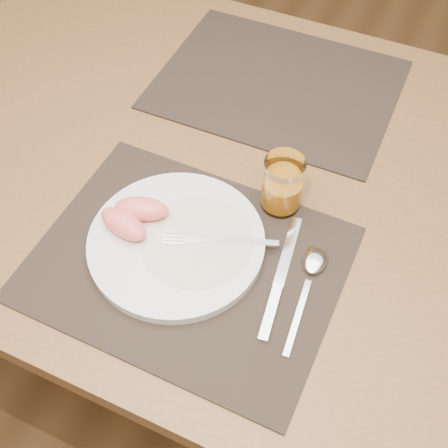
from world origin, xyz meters
TOP-DOWN VIEW (x-y plane):
  - ground at (0.00, 0.00)m, footprint 5.00×5.00m
  - table at (0.00, 0.00)m, footprint 1.40×0.90m
  - placemat_near at (-0.00, -0.22)m, footprint 0.45×0.36m
  - placemat_far at (-0.03, 0.22)m, footprint 0.45×0.35m
  - plate at (-0.03, -0.20)m, footprint 0.27×0.27m
  - plate_dressing at (0.00, -0.19)m, footprint 0.17×0.17m
  - fork at (0.02, -0.18)m, footprint 0.17×0.08m
  - knife at (0.14, -0.20)m, footprint 0.04×0.22m
  - spoon at (0.17, -0.15)m, footprint 0.04×0.19m
  - juice_glass at (0.09, -0.06)m, footprint 0.06×0.06m
  - grapefruit_wedges at (-0.10, -0.20)m, footprint 0.10×0.10m

SIDE VIEW (x-z plane):
  - ground at x=0.00m, z-range 0.00..0.00m
  - table at x=0.00m, z-range 0.29..1.04m
  - placemat_near at x=0.00m, z-range 0.75..0.75m
  - placemat_far at x=-0.03m, z-range 0.75..0.75m
  - knife at x=0.14m, z-range 0.75..0.76m
  - spoon at x=0.17m, z-range 0.75..0.77m
  - plate at x=-0.03m, z-range 0.75..0.77m
  - plate_dressing at x=0.00m, z-range 0.77..0.77m
  - fork at x=0.02m, z-range 0.77..0.77m
  - grapefruit_wedges at x=-0.10m, z-range 0.77..0.80m
  - juice_glass at x=0.09m, z-range 0.75..0.85m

